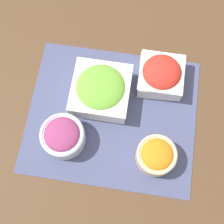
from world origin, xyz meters
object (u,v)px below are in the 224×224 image
at_px(lettuce_bowl, 101,90).
at_px(onion_bowl, 63,136).
at_px(carrot_bowl, 156,155).
at_px(tomato_bowl, 161,75).

xyz_separation_m(lettuce_bowl, onion_bowl, (0.09, 0.16, -0.00)).
distance_m(lettuce_bowl, carrot_bowl, 0.26).
bearing_deg(tomato_bowl, lettuce_bowl, 23.94).
relative_size(carrot_bowl, tomato_bowl, 0.82).
xyz_separation_m(carrot_bowl, onion_bowl, (0.27, -0.02, 0.00)).
height_order(lettuce_bowl, carrot_bowl, lettuce_bowl).
xyz_separation_m(lettuce_bowl, tomato_bowl, (-0.18, -0.08, -0.00)).
bearing_deg(tomato_bowl, onion_bowl, 42.13).
relative_size(lettuce_bowl, carrot_bowl, 1.52).
xyz_separation_m(onion_bowl, tomato_bowl, (-0.26, -0.24, 0.00)).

